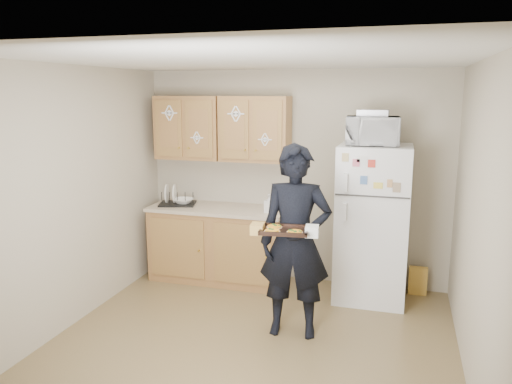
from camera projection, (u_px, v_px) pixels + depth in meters
floor at (250, 346)px, 4.48m from camera, size 3.60×3.60×0.00m
ceiling at (249, 59)px, 3.99m from camera, size 3.60×3.60×0.00m
wall_back at (294, 177)px, 5.93m from camera, size 3.60×0.04×2.50m
wall_front at (145, 290)px, 2.54m from camera, size 3.60×0.04×2.50m
wall_left at (69, 199)px, 4.73m from camera, size 0.04×3.60×2.50m
wall_right at (479, 227)px, 3.73m from camera, size 0.04×3.60×2.50m
refrigerator at (372, 223)px, 5.39m from camera, size 0.75×0.70×1.70m
base_cabinet at (219, 245)px, 6.02m from camera, size 1.60×0.60×0.86m
countertop at (218, 209)px, 5.93m from camera, size 1.64×0.64×0.04m
upper_cab_left at (190, 128)px, 5.99m from camera, size 0.80×0.33×0.75m
upper_cab_right at (255, 129)px, 5.76m from camera, size 0.80×0.33×0.75m
cereal_box at (418, 281)px, 5.61m from camera, size 0.20×0.07×0.32m
person at (295, 242)px, 4.57m from camera, size 0.70×0.50×1.80m
baking_tray at (284, 231)px, 4.26m from camera, size 0.44×0.35×0.04m
pizza_front_left at (272, 231)px, 4.21m from camera, size 0.14×0.14×0.02m
pizza_front_right at (295, 232)px, 4.18m from camera, size 0.14×0.14×0.02m
pizza_back_left at (274, 227)px, 4.34m from camera, size 0.14×0.14×0.02m
microwave at (372, 131)px, 5.16m from camera, size 0.57×0.40×0.30m
foil_pan at (373, 113)px, 5.15m from camera, size 0.32×0.23×0.07m
dish_rack at (177, 198)px, 6.05m from camera, size 0.49×0.42×0.17m
bowl at (184, 201)px, 6.04m from camera, size 0.25×0.25×0.06m
soap_bottle at (269, 203)px, 5.66m from camera, size 0.11×0.11×0.21m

